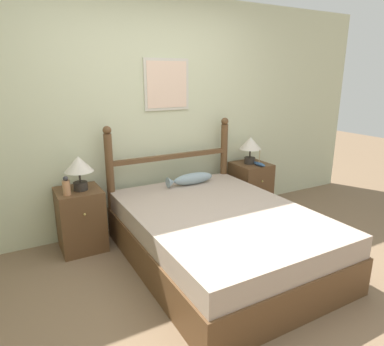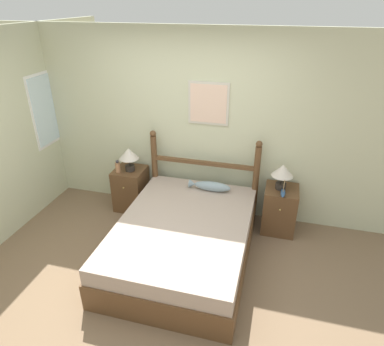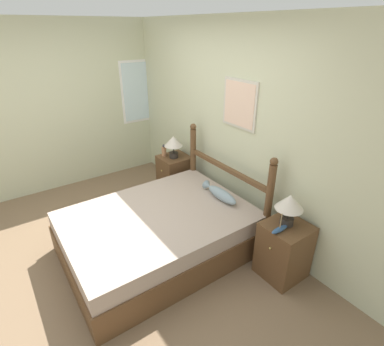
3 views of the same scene
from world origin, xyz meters
name	(u,v)px [view 3 (image 3 of 3)]	position (x,y,z in m)	size (l,w,h in m)	color
ground_plane	(108,257)	(0.00, 0.00, 0.00)	(16.00, 16.00, 0.00)	#7A6047
wall_back	(226,126)	(0.00, 1.73, 1.28)	(6.40, 0.08, 2.55)	beige
wall_left	(47,110)	(-2.13, 0.02, 1.28)	(0.08, 6.40, 2.55)	beige
bed	(159,233)	(0.24, 0.56, 0.26)	(1.52, 2.08, 0.52)	brown
headboard	(226,180)	(0.24, 1.55, 0.66)	(1.53, 0.09, 1.22)	brown
nightstand_left	(175,175)	(-0.83, 1.45, 0.31)	(0.43, 0.46, 0.63)	brown
nightstand_right	(284,250)	(1.32, 1.45, 0.31)	(0.43, 0.46, 0.63)	brown
table_lamp_left	(173,143)	(-0.80, 1.43, 0.87)	(0.28, 0.28, 0.34)	#2D2823
table_lamp_right	(290,204)	(1.29, 1.46, 0.87)	(0.28, 0.28, 0.34)	#2D2823
bottle	(164,151)	(-0.95, 1.34, 0.71)	(0.07, 0.07, 0.19)	tan
model_boat	(280,229)	(1.33, 1.31, 0.65)	(0.06, 0.22, 0.20)	#335684
fish_pillow	(220,194)	(0.38, 1.35, 0.58)	(0.56, 0.13, 0.13)	#8499A3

